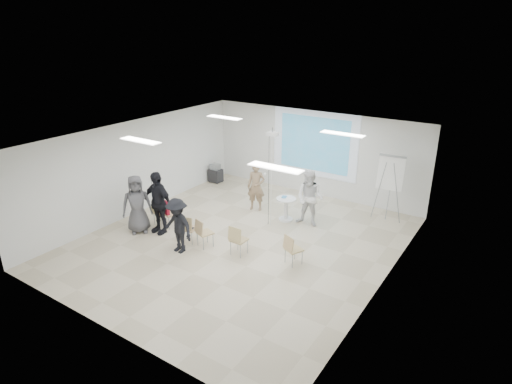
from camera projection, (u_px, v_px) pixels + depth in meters
The scene contains 30 objects.
floor at pixel (240, 243), 12.07m from camera, with size 8.00×9.00×0.10m, color beige.
ceiling at pixel (239, 136), 10.94m from camera, with size 8.00×9.00×0.10m, color white.
wall_back at pixel (315, 153), 15.04m from camera, with size 8.00×0.10×3.00m, color silver.
wall_left at pixel (136, 167), 13.59m from camera, with size 0.10×9.00×3.00m, color silver.
wall_right at pixel (389, 229), 9.43m from camera, with size 0.10×9.00×3.00m, color silver.
projection_halo at pixel (314, 144), 14.86m from camera, with size 3.20×0.01×2.30m, color silver.
projection_image at pixel (314, 144), 14.85m from camera, with size 2.60×0.01×1.90m, color teal.
pedestal_table at pixel (286, 208), 13.26m from camera, with size 0.75×0.75×0.75m.
player_left at pixel (256, 183), 13.86m from camera, with size 0.67×0.45×1.83m, color #927659.
player_right at pixel (310, 195), 12.74m from camera, with size 0.93×0.75×1.94m, color white.
controller_left at pixel (265, 174), 13.85m from camera, with size 0.04×0.13×0.04m, color white.
controller_right at pixel (309, 181), 12.91m from camera, with size 0.04×0.11×0.04m, color silver.
chair_far_left at pixel (159, 211), 12.87m from camera, with size 0.39×0.42×0.82m.
chair_left_mid at pixel (169, 212), 12.74m from camera, with size 0.54×0.56×0.87m.
chair_left_inner at pixel (188, 227), 11.82m from camera, with size 0.48×0.50×0.83m.
chair_center at pixel (203, 231), 11.60m from camera, with size 0.50×0.52×0.82m.
chair_right_inner at pixel (237, 238), 11.17m from camera, with size 0.40×0.43×0.85m.
chair_right_far at pixel (292, 247), 10.75m from camera, with size 0.51×0.53×0.81m.
red_jacket at pixel (165, 207), 12.54m from camera, with size 0.40×0.09×0.38m, color maroon.
laptop at pixel (189, 227), 11.91m from camera, with size 0.30×0.22×0.02m, color black.
audience_left at pixel (157, 198), 12.26m from camera, with size 1.25×0.75×2.14m, color black.
audience_mid at pixel (177, 222), 11.24m from camera, with size 1.12×0.61×1.73m, color black.
audience_outer at pixel (137, 201), 12.32m from camera, with size 0.95×0.63×1.95m, color #535357.
flipchart_easel at pixel (391, 173), 12.83m from camera, with size 0.91×0.69×2.11m.
av_cart at pixel (216, 174), 16.55m from camera, with size 0.50×0.40×0.73m.
ceiling_projector at pixel (272, 138), 12.18m from camera, with size 0.30×0.25×3.00m.
fluor_panel_nw at pixel (224, 117), 13.55m from camera, with size 1.20×0.30×0.02m, color white.
fluor_panel_ne at pixel (342, 134), 11.50m from camera, with size 1.20×0.30×0.02m, color white.
fluor_panel_sw at pixel (140, 141), 10.83m from camera, with size 1.20×0.30×0.02m, color white.
fluor_panel_se at pixel (275, 168), 8.78m from camera, with size 1.20×0.30×0.02m, color white.
Camera 1 is at (6.28, -8.70, 5.69)m, focal length 30.00 mm.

